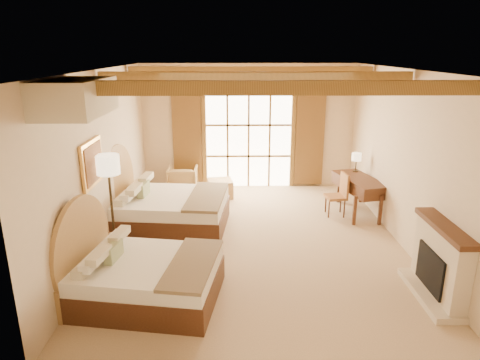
{
  "coord_description": "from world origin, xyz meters",
  "views": [
    {
      "loc": [
        -0.38,
        -7.55,
        3.54
      ],
      "look_at": [
        -0.27,
        0.2,
        1.16
      ],
      "focal_mm": 32.0,
      "sensor_mm": 36.0,
      "label": 1
    }
  ],
  "objects_px": {
    "nightstand": "(108,255)",
    "desk": "(359,194)",
    "bed_near": "(136,274)",
    "armchair": "(183,179)",
    "bed_far": "(162,207)"
  },
  "relations": [
    {
      "from": "nightstand",
      "to": "desk",
      "type": "height_order",
      "value": "desk"
    },
    {
      "from": "bed_near",
      "to": "armchair",
      "type": "relative_size",
      "value": 3.04
    },
    {
      "from": "bed_near",
      "to": "bed_far",
      "type": "bearing_deg",
      "value": 99.89
    },
    {
      "from": "bed_far",
      "to": "nightstand",
      "type": "relative_size",
      "value": 4.12
    },
    {
      "from": "bed_far",
      "to": "desk",
      "type": "relative_size",
      "value": 1.51
    },
    {
      "from": "armchair",
      "to": "desk",
      "type": "bearing_deg",
      "value": 159.39
    },
    {
      "from": "bed_near",
      "to": "nightstand",
      "type": "distance_m",
      "value": 1.06
    },
    {
      "from": "bed_far",
      "to": "armchair",
      "type": "distance_m",
      "value": 2.3
    },
    {
      "from": "bed_far",
      "to": "armchair",
      "type": "bearing_deg",
      "value": 91.5
    },
    {
      "from": "nightstand",
      "to": "armchair",
      "type": "bearing_deg",
      "value": 93.21
    },
    {
      "from": "bed_near",
      "to": "armchair",
      "type": "xyz_separation_m",
      "value": [
        0.12,
        4.94,
        -0.07
      ]
    },
    {
      "from": "bed_near",
      "to": "bed_far",
      "type": "height_order",
      "value": "bed_far"
    },
    {
      "from": "nightstand",
      "to": "armchair",
      "type": "distance_m",
      "value": 4.18
    },
    {
      "from": "bed_far",
      "to": "desk",
      "type": "height_order",
      "value": "bed_far"
    },
    {
      "from": "bed_near",
      "to": "bed_far",
      "type": "relative_size",
      "value": 0.93
    }
  ]
}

